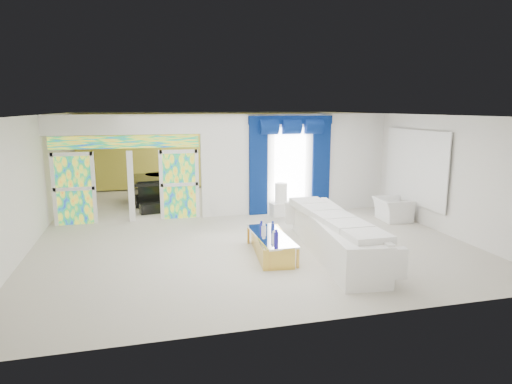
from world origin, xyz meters
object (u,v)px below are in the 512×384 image
object	(u,v)px
coffee_table	(271,245)
grand_piano	(153,189)
white_sofa	(334,237)
console_table	(290,208)
armchair	(392,209)

from	to	relation	value
coffee_table	grand_piano	world-z (taller)	grand_piano
white_sofa	console_table	size ratio (longest dim) A/B	3.45
white_sofa	grand_piano	world-z (taller)	grand_piano
coffee_table	grand_piano	xyz separation A→B (m)	(-2.33, 6.28, 0.23)
armchair	grand_piano	world-z (taller)	grand_piano
coffee_table	grand_piano	bearing A→B (deg)	110.37
white_sofa	grand_piano	distance (m)	7.55
armchair	white_sofa	bearing A→B (deg)	132.99
coffee_table	armchair	distance (m)	4.70
armchair	grand_piano	distance (m)	7.80
white_sofa	armchair	xyz separation A→B (m)	(2.87, 2.37, -0.08)
white_sofa	grand_piano	xyz separation A→B (m)	(-3.68, 6.58, 0.04)
armchair	grand_piano	xyz separation A→B (m)	(-6.55, 4.22, 0.12)
white_sofa	coffee_table	world-z (taller)	white_sofa
console_table	armchair	size ratio (longest dim) A/B	1.24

